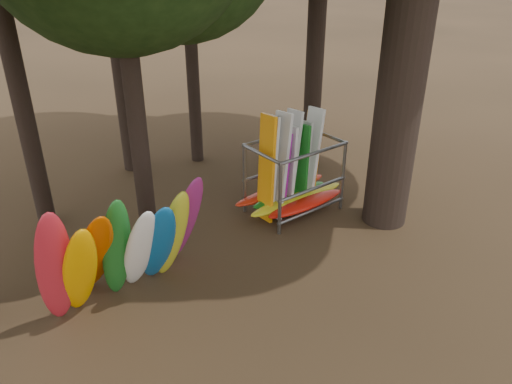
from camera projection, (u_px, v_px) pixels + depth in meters
ground at (272, 280)px, 11.14m from camera, size 120.00×120.00×0.00m
kayak_row at (125, 250)px, 9.94m from camera, size 3.50×2.19×2.96m
storage_rack at (293, 178)px, 13.63m from camera, size 3.22×1.59×2.89m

